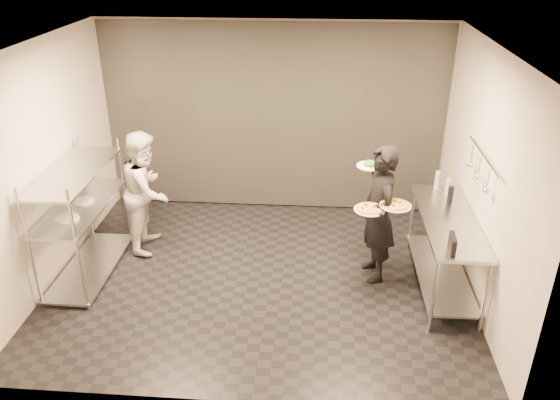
# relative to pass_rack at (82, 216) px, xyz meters

# --- Properties ---
(room_shell) EXTENTS (5.00, 4.00, 2.80)m
(room_shell) POSITION_rel_pass_rack_xyz_m (2.15, 1.18, 0.63)
(room_shell) COLOR black
(room_shell) RESTS_ON ground
(pass_rack) EXTENTS (0.60, 1.60, 1.50)m
(pass_rack) POSITION_rel_pass_rack_xyz_m (0.00, 0.00, 0.00)
(pass_rack) COLOR #B8BBC0
(pass_rack) RESTS_ON ground
(prep_counter) EXTENTS (0.60, 1.80, 0.92)m
(prep_counter) POSITION_rel_pass_rack_xyz_m (4.33, 0.00, -0.14)
(prep_counter) COLOR #B8BBC0
(prep_counter) RESTS_ON ground
(utensil_rail) EXTENTS (0.07, 1.20, 0.31)m
(utensil_rail) POSITION_rel_pass_rack_xyz_m (4.58, 0.00, 0.78)
(utensil_rail) COLOR #B8BBC0
(utensil_rail) RESTS_ON room_shell
(waiter) EXTENTS (0.54, 0.70, 1.71)m
(waiter) POSITION_rel_pass_rack_xyz_m (3.55, 0.16, 0.09)
(waiter) COLOR black
(waiter) RESTS_ON ground
(chef) EXTENTS (0.63, 0.80, 1.62)m
(chef) POSITION_rel_pass_rack_xyz_m (0.60, 0.68, 0.04)
(chef) COLOR silver
(chef) RESTS_ON ground
(pizza_plate_near) EXTENTS (0.35, 0.35, 0.05)m
(pizza_plate_near) POSITION_rel_pass_rack_xyz_m (3.42, -0.07, 0.27)
(pizza_plate_near) COLOR silver
(pizza_plate_near) RESTS_ON waiter
(pizza_plate_far) EXTENTS (0.36, 0.36, 0.05)m
(pizza_plate_far) POSITION_rel_pass_rack_xyz_m (3.70, -0.05, 0.33)
(pizza_plate_far) COLOR silver
(pizza_plate_far) RESTS_ON waiter
(salad_plate) EXTENTS (0.31, 0.31, 0.07)m
(salad_plate) POSITION_rel_pass_rack_xyz_m (3.43, 0.43, 0.61)
(salad_plate) COLOR silver
(salad_plate) RESTS_ON waiter
(pos_monitor) EXTENTS (0.07, 0.25, 0.18)m
(pos_monitor) POSITION_rel_pass_rack_xyz_m (4.21, -0.72, 0.24)
(pos_monitor) COLOR black
(pos_monitor) RESTS_ON prep_counter
(bottle_green) EXTENTS (0.07, 0.07, 0.23)m
(bottle_green) POSITION_rel_pass_rack_xyz_m (4.33, 0.80, 0.27)
(bottle_green) COLOR #909D90
(bottle_green) RESTS_ON prep_counter
(bottle_clear) EXTENTS (0.06, 0.06, 0.21)m
(bottle_clear) POSITION_rel_pass_rack_xyz_m (4.43, 0.65, 0.26)
(bottle_clear) COLOR #909D90
(bottle_clear) RESTS_ON prep_counter
(bottle_dark) EXTENTS (0.07, 0.07, 0.22)m
(bottle_dark) POSITION_rel_pass_rack_xyz_m (4.41, 0.38, 0.26)
(bottle_dark) COLOR black
(bottle_dark) RESTS_ON prep_counter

